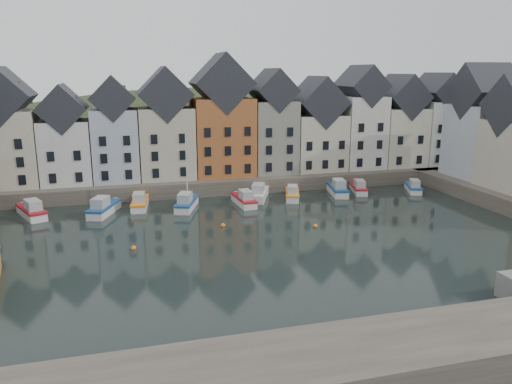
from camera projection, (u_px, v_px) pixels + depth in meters
name	position (u px, v px, depth m)	size (l,w,h in m)	color
ground	(278.00, 247.00, 49.92)	(260.00, 260.00, 0.00)	black
far_quay	(220.00, 177.00, 77.82)	(90.00, 16.00, 2.00)	#463F35
near_wall	(225.00, 383.00, 26.50)	(50.00, 6.00, 2.00)	#463F35
hillside	(198.00, 240.00, 106.67)	(153.60, 70.40, 64.00)	#233118
far_terrace	(243.00, 128.00, 74.90)	(72.37, 8.16, 17.78)	beige
mooring_buoys	(228.00, 233.00, 53.87)	(20.50, 5.50, 0.50)	orange
boat_a	(32.00, 211.00, 59.92)	(4.47, 6.81, 2.51)	silver
boat_b	(103.00, 208.00, 61.17)	(4.24, 6.92, 2.54)	silver
boat_c	(140.00, 203.00, 63.91)	(2.62, 6.36, 2.37)	silver
boat_d	(186.00, 203.00, 63.54)	(4.00, 6.73, 12.29)	silver
boat_e	(244.00, 200.00, 65.46)	(2.28, 6.15, 2.32)	silver
boat_f	(259.00, 194.00, 68.42)	(4.40, 6.84, 2.52)	silver
boat_g	(292.00, 194.00, 68.57)	(3.55, 6.08, 2.23)	silver
boat_h	(337.00, 189.00, 71.18)	(3.32, 6.85, 2.52)	silver
boat_i	(359.00, 188.00, 72.24)	(3.18, 5.87, 2.15)	silver
boat_j	(413.00, 187.00, 72.72)	(3.60, 5.67, 2.09)	silver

